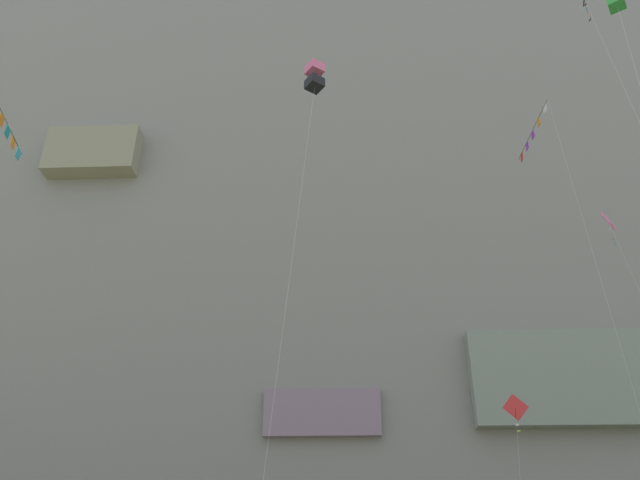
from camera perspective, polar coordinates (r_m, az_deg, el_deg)
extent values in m
cube|color=gray|center=(76.61, 0.55, -1.48)|extent=(180.00, 26.93, 75.66)
cube|color=gray|center=(73.52, -19.76, 6.98)|extent=(9.91, 4.89, 5.56)
cube|color=gray|center=(56.36, 0.22, -15.72)|extent=(10.11, 2.28, 4.04)
cube|color=gray|center=(60.04, 20.80, -12.01)|extent=(15.30, 3.75, 8.40)
cylinder|color=black|center=(33.25, -27.07, 10.18)|extent=(1.08, 6.12, 0.03)
cube|color=orange|center=(33.08, -27.18, 9.78)|extent=(0.12, 0.48, 0.54)
cube|color=teal|center=(33.74, -26.75, 8.85)|extent=(0.14, 0.49, 0.54)
cube|color=orange|center=(34.40, -26.35, 7.96)|extent=(0.16, 0.49, 0.54)
cube|color=#38B2D1|center=(35.08, -25.95, 7.11)|extent=(0.16, 0.49, 0.54)
cube|color=#CC3399|center=(42.94, 23.19, 19.23)|extent=(0.04, 0.19, 0.09)
cube|color=teal|center=(42.71, 23.28, 18.93)|extent=(0.04, 0.19, 0.09)
cube|color=purple|center=(42.49, 23.38, 18.63)|extent=(0.08, 0.18, 0.09)
cube|color=orange|center=(42.28, 23.55, 18.32)|extent=(0.08, 0.18, 0.09)
cube|color=black|center=(42.03, 23.53, 18.03)|extent=(0.05, 0.19, 0.09)
cube|color=green|center=(36.59, 25.53, 19.03)|extent=(1.06, 1.06, 0.54)
cube|color=pink|center=(43.95, 24.95, 1.57)|extent=(1.25, 1.17, 1.61)
cylinder|color=black|center=(43.95, 24.95, 1.57)|extent=(0.48, 0.28, 1.29)
cube|color=white|center=(43.65, 25.08, 0.87)|extent=(0.07, 0.20, 0.10)
cube|color=green|center=(43.51, 25.20, 0.48)|extent=(0.13, 0.17, 0.10)
cube|color=green|center=(43.36, 25.30, 0.08)|extent=(0.07, 0.20, 0.10)
cube|color=teal|center=(43.22, 25.45, -0.32)|extent=(0.06, 0.20, 0.10)
cube|color=pink|center=(38.22, -0.50, 15.40)|extent=(1.26, 1.26, 0.63)
cube|color=black|center=(37.43, -0.51, 14.14)|extent=(1.26, 1.26, 0.63)
cylinder|color=black|center=(37.81, 0.13, 14.79)|extent=(0.03, 0.03, 1.69)
cylinder|color=black|center=(37.84, -1.13, 14.76)|extent=(0.03, 0.03, 1.69)
cylinder|color=silver|center=(28.48, -3.02, -5.18)|extent=(2.26, 2.68, 27.58)
cylinder|color=black|center=(49.83, 18.89, 9.42)|extent=(0.35, 7.07, 0.03)
cube|color=white|center=(47.59, 19.95, 11.21)|extent=(0.12, 0.53, 0.59)
cube|color=orange|center=(48.60, 19.43, 10.15)|extent=(0.06, 0.53, 0.59)
cube|color=purple|center=(49.64, 18.95, 9.13)|extent=(0.09, 0.53, 0.59)
cube|color=purple|center=(50.69, 18.48, 8.15)|extent=(0.09, 0.53, 0.59)
cube|color=red|center=(51.76, 18.03, 7.22)|extent=(0.12, 0.53, 0.59)
cylinder|color=silver|center=(38.79, 24.97, -5.55)|extent=(0.81, 1.49, 31.99)
cube|color=red|center=(42.78, 17.49, -14.42)|extent=(1.33, 1.41, 1.86)
cylinder|color=black|center=(42.78, 17.49, -14.42)|extent=(0.27, 0.38, 1.51)
cube|color=black|center=(42.63, 17.66, -15.33)|extent=(0.16, 0.19, 0.11)
cube|color=white|center=(42.54, 17.66, -15.85)|extent=(0.20, 0.14, 0.11)
cube|color=#8CCC33|center=(42.47, 17.78, -16.35)|extent=(0.21, 0.13, 0.11)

